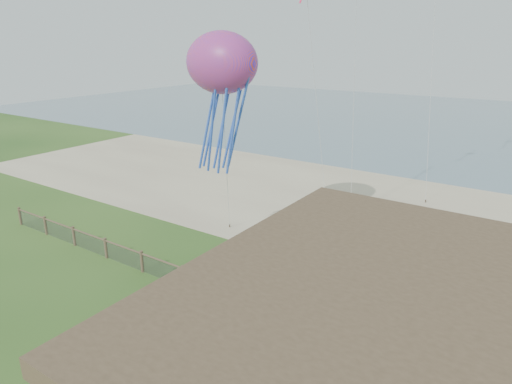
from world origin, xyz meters
TOP-DOWN VIEW (x-y plane):
  - ground at (0.00, 0.00)m, footprint 160.00×160.00m
  - sand_beach at (0.00, 22.00)m, footprint 72.00×20.00m
  - ocean at (0.00, 66.00)m, footprint 160.00×68.00m
  - chainlink_fence at (0.00, 6.00)m, footprint 36.20×0.20m
  - picnic_table at (4.31, 4.85)m, footprint 1.99×1.58m
  - octopus_kite at (-3.87, 10.64)m, footprint 4.51×3.74m

SIDE VIEW (x-z plane):
  - ground at x=0.00m, z-range 0.00..0.00m
  - ocean at x=0.00m, z-range -0.01..0.01m
  - sand_beach at x=0.00m, z-range -0.01..0.01m
  - picnic_table at x=4.31m, z-range 0.00..0.79m
  - chainlink_fence at x=0.00m, z-range -0.07..1.18m
  - octopus_kite at x=-3.87m, z-range 4.83..12.82m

